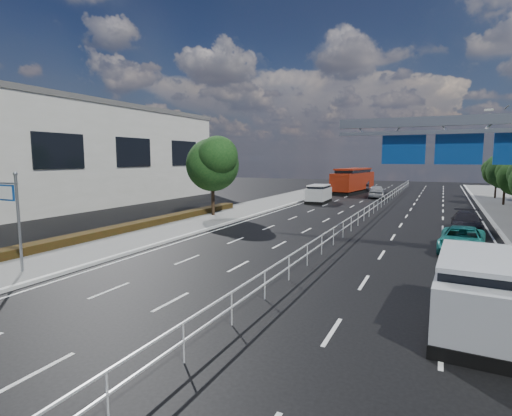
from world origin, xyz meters
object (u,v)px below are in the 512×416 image
at_px(near_car_dark, 364,185).
at_px(silver_minivan, 478,293).
at_px(white_minivan, 319,194).
at_px(near_car_silver, 376,191).
at_px(parked_car_teal, 462,240).
at_px(red_bus, 353,180).
at_px(toilet_sign, 11,205).
at_px(overhead_gantry, 477,142).
at_px(parked_car_dark, 467,222).

relative_size(near_car_dark, silver_minivan, 0.97).
relative_size(white_minivan, near_car_silver, 0.99).
xyz_separation_m(white_minivan, silver_minivan, (13.40, -29.98, 0.09)).
bearing_deg(parked_car_teal, white_minivan, 128.28).
distance_m(red_bus, near_car_dark, 4.25).
bearing_deg(parked_car_teal, toilet_sign, -140.70).
bearing_deg(parked_car_teal, near_car_silver, 110.66).
distance_m(white_minivan, silver_minivan, 32.84).
bearing_deg(silver_minivan, overhead_gantry, 91.08).
bearing_deg(toilet_sign, silver_minivan, 6.54).
xyz_separation_m(white_minivan, near_car_silver, (4.93, 8.51, -0.17)).
height_order(white_minivan, red_bus, red_bus).
bearing_deg(red_bus, overhead_gantry, -63.66).
bearing_deg(overhead_gantry, parked_car_dark, 88.29).
bearing_deg(parked_car_teal, red_bus, 114.15).
relative_size(silver_minivan, parked_car_teal, 1.13).
height_order(red_bus, parked_car_dark, red_bus).
height_order(parked_car_teal, parked_car_dark, parked_car_dark).
bearing_deg(toilet_sign, near_car_dark, 83.67).
xyz_separation_m(toilet_sign, parked_car_teal, (17.45, 12.41, -2.29)).
xyz_separation_m(toilet_sign, parked_car_dark, (17.96, 19.00, -2.27)).
bearing_deg(parked_car_dark, white_minivan, 138.80).
bearing_deg(toilet_sign, overhead_gantry, 29.60).
distance_m(toilet_sign, white_minivan, 32.30).
relative_size(white_minivan, red_bus, 0.39).
xyz_separation_m(toilet_sign, red_bus, (4.85, 46.54, -1.13)).
relative_size(toilet_sign, parked_car_teal, 0.92).
bearing_deg(white_minivan, near_car_silver, 58.00).
xyz_separation_m(toilet_sign, silver_minivan, (17.45, 2.00, -1.88)).
distance_m(toilet_sign, parked_car_dark, 26.24).
distance_m(white_minivan, parked_car_dark, 19.03).
bearing_deg(overhead_gantry, silver_minivan, -91.71).
relative_size(white_minivan, near_car_dark, 0.90).
height_order(near_car_silver, parked_car_dark, near_car_silver).
distance_m(overhead_gantry, silver_minivan, 9.25).
distance_m(overhead_gantry, near_car_dark, 42.59).
bearing_deg(red_bus, parked_car_teal, -62.78).
xyz_separation_m(red_bus, parked_car_teal, (12.61, -34.13, -1.16)).
height_order(overhead_gantry, parked_car_teal, overhead_gantry).
relative_size(overhead_gantry, near_car_dark, 1.98).
distance_m(white_minivan, red_bus, 14.61).
bearing_deg(near_car_dark, overhead_gantry, 100.94).
bearing_deg(parked_car_dark, near_car_silver, 114.50).
relative_size(silver_minivan, parked_car_dark, 1.15).
distance_m(silver_minivan, parked_car_dark, 17.01).
height_order(white_minivan, near_car_silver, white_minivan).
distance_m(near_car_dark, parked_car_dark, 33.94).
xyz_separation_m(near_car_silver, parked_car_teal, (8.47, -28.08, -0.15)).
height_order(overhead_gantry, near_car_dark, overhead_gantry).
bearing_deg(overhead_gantry, near_car_silver, 105.96).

